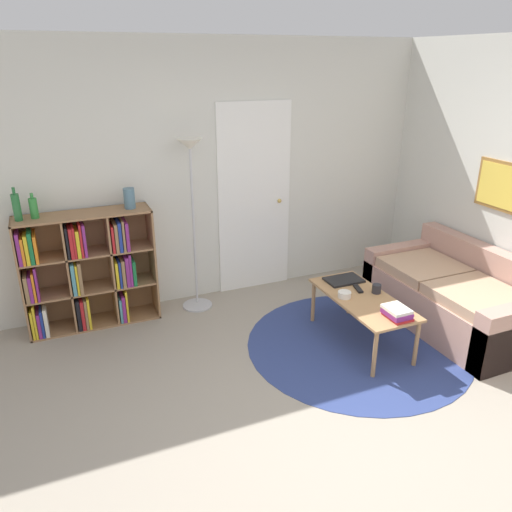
{
  "coord_description": "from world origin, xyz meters",
  "views": [
    {
      "loc": [
        -1.59,
        -2.16,
        2.4
      ],
      "look_at": [
        -0.07,
        1.41,
        0.85
      ],
      "focal_mm": 35.0,
      "sensor_mm": 36.0,
      "label": 1
    }
  ],
  "objects_px": {
    "laptop": "(344,280)",
    "bottle_left": "(17,207)",
    "coffee_table": "(362,302)",
    "floor_lamp": "(192,183)",
    "bookshelf": "(85,271)",
    "bowl": "(344,295)",
    "cup": "(377,289)",
    "bottle_middle": "(34,208)",
    "couch": "(457,297)",
    "vase_on_shelf": "(129,198)"
  },
  "relations": [
    {
      "from": "bottle_left",
      "to": "vase_on_shelf",
      "type": "relative_size",
      "value": 1.54
    },
    {
      "from": "cup",
      "to": "bottle_middle",
      "type": "xyz_separation_m",
      "value": [
        -2.71,
        1.28,
        0.71
      ]
    },
    {
      "from": "bowl",
      "to": "bottle_middle",
      "type": "distance_m",
      "value": 2.79
    },
    {
      "from": "couch",
      "to": "vase_on_shelf",
      "type": "bearing_deg",
      "value": 154.02
    },
    {
      "from": "laptop",
      "to": "bottle_left",
      "type": "relative_size",
      "value": 1.18
    },
    {
      "from": "floor_lamp",
      "to": "bottle_middle",
      "type": "distance_m",
      "value": 1.4
    },
    {
      "from": "bookshelf",
      "to": "couch",
      "type": "bearing_deg",
      "value": -22.7
    },
    {
      "from": "coffee_table",
      "to": "vase_on_shelf",
      "type": "bearing_deg",
      "value": 143.16
    },
    {
      "from": "couch",
      "to": "cup",
      "type": "relative_size",
      "value": 20.57
    },
    {
      "from": "coffee_table",
      "to": "bowl",
      "type": "height_order",
      "value": "bowl"
    },
    {
      "from": "bowl",
      "to": "cup",
      "type": "height_order",
      "value": "cup"
    },
    {
      "from": "floor_lamp",
      "to": "bottle_left",
      "type": "distance_m",
      "value": 1.52
    },
    {
      "from": "couch",
      "to": "bottle_middle",
      "type": "xyz_separation_m",
      "value": [
        -3.59,
        1.37,
        0.93
      ]
    },
    {
      "from": "laptop",
      "to": "bottle_left",
      "type": "height_order",
      "value": "bottle_left"
    },
    {
      "from": "couch",
      "to": "vase_on_shelf",
      "type": "xyz_separation_m",
      "value": [
        -2.78,
        1.35,
        0.93
      ]
    },
    {
      "from": "coffee_table",
      "to": "bottle_left",
      "type": "xyz_separation_m",
      "value": [
        -2.67,
        1.29,
        0.83
      ]
    },
    {
      "from": "bottle_left",
      "to": "couch",
      "type": "bearing_deg",
      "value": -19.89
    },
    {
      "from": "floor_lamp",
      "to": "bottle_left",
      "type": "height_order",
      "value": "floor_lamp"
    },
    {
      "from": "floor_lamp",
      "to": "bottle_middle",
      "type": "height_order",
      "value": "floor_lamp"
    },
    {
      "from": "bookshelf",
      "to": "vase_on_shelf",
      "type": "relative_size",
      "value": 6.34
    },
    {
      "from": "cup",
      "to": "vase_on_shelf",
      "type": "distance_m",
      "value": 2.39
    },
    {
      "from": "floor_lamp",
      "to": "bowl",
      "type": "height_order",
      "value": "floor_lamp"
    },
    {
      "from": "couch",
      "to": "cup",
      "type": "height_order",
      "value": "couch"
    },
    {
      "from": "floor_lamp",
      "to": "bottle_left",
      "type": "xyz_separation_m",
      "value": [
        -1.52,
        0.04,
        -0.07
      ]
    },
    {
      "from": "coffee_table",
      "to": "cup",
      "type": "bearing_deg",
      "value": 11.72
    },
    {
      "from": "cup",
      "to": "bottle_left",
      "type": "distance_m",
      "value": 3.19
    },
    {
      "from": "floor_lamp",
      "to": "coffee_table",
      "type": "xyz_separation_m",
      "value": [
        1.15,
        -1.24,
        -0.9
      ]
    },
    {
      "from": "floor_lamp",
      "to": "bowl",
      "type": "relative_size",
      "value": 14.9
    },
    {
      "from": "laptop",
      "to": "bottle_middle",
      "type": "height_order",
      "value": "bottle_middle"
    },
    {
      "from": "bottle_middle",
      "to": "coffee_table",
      "type": "bearing_deg",
      "value": -27.25
    },
    {
      "from": "bookshelf",
      "to": "bowl",
      "type": "height_order",
      "value": "bookshelf"
    },
    {
      "from": "bottle_left",
      "to": "vase_on_shelf",
      "type": "height_order",
      "value": "bottle_left"
    },
    {
      "from": "couch",
      "to": "bottle_left",
      "type": "distance_m",
      "value": 4.07
    },
    {
      "from": "bookshelf",
      "to": "cup",
      "type": "relative_size",
      "value": 14.78
    },
    {
      "from": "bookshelf",
      "to": "vase_on_shelf",
      "type": "bearing_deg",
      "value": -0.5
    },
    {
      "from": "bowl",
      "to": "laptop",
      "type": "bearing_deg",
      "value": 58.52
    },
    {
      "from": "laptop",
      "to": "bottle_middle",
      "type": "xyz_separation_m",
      "value": [
        -2.58,
        0.94,
        0.74
      ]
    },
    {
      "from": "bookshelf",
      "to": "bottle_middle",
      "type": "relative_size",
      "value": 5.38
    },
    {
      "from": "coffee_table",
      "to": "bottle_middle",
      "type": "distance_m",
      "value": 2.97
    },
    {
      "from": "laptop",
      "to": "bookshelf",
      "type": "bearing_deg",
      "value": 157.31
    },
    {
      "from": "floor_lamp",
      "to": "laptop",
      "type": "relative_size",
      "value": 5.0
    },
    {
      "from": "floor_lamp",
      "to": "coffee_table",
      "type": "distance_m",
      "value": 1.92
    },
    {
      "from": "bookshelf",
      "to": "laptop",
      "type": "relative_size",
      "value": 3.49
    },
    {
      "from": "bookshelf",
      "to": "bowl",
      "type": "bearing_deg",
      "value": -30.98
    },
    {
      "from": "cup",
      "to": "coffee_table",
      "type": "bearing_deg",
      "value": -168.28
    },
    {
      "from": "coffee_table",
      "to": "bottle_middle",
      "type": "relative_size",
      "value": 4.85
    },
    {
      "from": "vase_on_shelf",
      "to": "floor_lamp",
      "type": "bearing_deg",
      "value": -5.15
    },
    {
      "from": "bookshelf",
      "to": "bowl",
      "type": "relative_size",
      "value": 10.39
    },
    {
      "from": "coffee_table",
      "to": "cup",
      "type": "xyz_separation_m",
      "value": [
        0.16,
        0.03,
        0.09
      ]
    },
    {
      "from": "floor_lamp",
      "to": "bottle_middle",
      "type": "bearing_deg",
      "value": 177.32
    }
  ]
}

